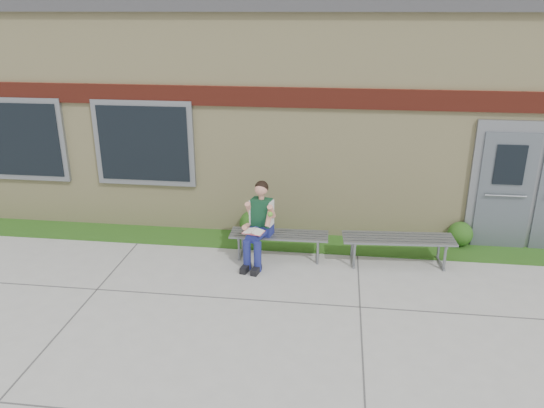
# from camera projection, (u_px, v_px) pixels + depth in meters

# --- Properties ---
(ground) EXTENTS (80.00, 80.00, 0.00)m
(ground) POSITION_uv_depth(u_px,v_px,m) (288.00, 321.00, 7.31)
(ground) COLOR #9E9E99
(ground) RESTS_ON ground
(grass_strip) EXTENTS (16.00, 0.80, 0.02)m
(grass_strip) POSITION_uv_depth(u_px,v_px,m) (302.00, 243.00, 9.72)
(grass_strip) COLOR #174713
(grass_strip) RESTS_ON ground
(school_building) EXTENTS (16.20, 6.22, 4.20)m
(school_building) POSITION_uv_depth(u_px,v_px,m) (315.00, 99.00, 12.14)
(school_building) COLOR beige
(school_building) RESTS_ON ground
(bench_left) EXTENTS (1.68, 0.50, 0.43)m
(bench_left) POSITION_uv_depth(u_px,v_px,m) (279.00, 239.00, 9.10)
(bench_left) COLOR slate
(bench_left) RESTS_ON ground
(bench_right) EXTENTS (1.87, 0.63, 0.48)m
(bench_right) POSITION_uv_depth(u_px,v_px,m) (398.00, 243.00, 8.84)
(bench_right) COLOR slate
(bench_right) RESTS_ON ground
(girl) EXTENTS (0.53, 0.91, 1.39)m
(girl) POSITION_uv_depth(u_px,v_px,m) (259.00, 222.00, 8.81)
(girl) COLOR navy
(girl) RESTS_ON ground
(shrub_mid) EXTENTS (0.47, 0.47, 0.47)m
(shrub_mid) POSITION_uv_depth(u_px,v_px,m) (252.00, 223.00, 9.99)
(shrub_mid) COLOR #174713
(shrub_mid) RESTS_ON grass_strip
(shrub_east) EXTENTS (0.44, 0.44, 0.44)m
(shrub_east) POSITION_uv_depth(u_px,v_px,m) (460.00, 234.00, 9.54)
(shrub_east) COLOR #174713
(shrub_east) RESTS_ON grass_strip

